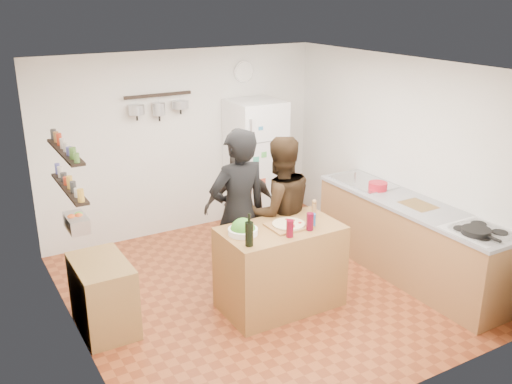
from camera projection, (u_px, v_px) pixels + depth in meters
room_shell at (243, 176)px, 6.39m from camera, size 4.20×4.20×4.20m
prep_island at (280, 267)px, 6.02m from camera, size 1.25×0.72×0.91m
pizza_board at (288, 226)px, 5.89m from camera, size 0.42×0.34×0.02m
pizza at (289, 224)px, 5.88m from camera, size 0.34×0.34×0.02m
salad_bowl at (243, 231)px, 5.70m from camera, size 0.30×0.30×0.06m
wine_bottle at (249, 234)px, 5.41m from camera, size 0.08×0.08×0.24m
wine_glass_near at (290, 229)px, 5.62m from camera, size 0.07×0.07×0.18m
wine_glass_far at (310, 222)px, 5.78m from camera, size 0.08×0.08×0.18m
pepper_mill at (314, 211)px, 6.10m from camera, size 0.05×0.05×0.16m
salt_canister at (312, 220)px, 5.89m from camera, size 0.08×0.08×0.13m
person_left at (239, 214)px, 6.14m from camera, size 0.70×0.47×1.89m
person_center at (279, 212)px, 6.40m from camera, size 0.94×0.79×1.74m
person_back at (240, 207)px, 6.88m from camera, size 0.94×0.58×1.50m
counter_run at (409, 240)px, 6.69m from camera, size 0.63×2.63×0.90m
stove_top at (480, 232)px, 5.77m from camera, size 0.60×0.62×0.02m
skillet at (476, 231)px, 5.68m from camera, size 0.29×0.29×0.06m
sink at (364, 182)px, 7.23m from camera, size 0.50×0.80×0.03m
cutting_board at (418, 206)px, 6.47m from camera, size 0.30×0.40×0.02m
red_bowl at (378, 186)px, 6.93m from camera, size 0.23×0.23×0.10m
fridge at (256, 164)px, 8.06m from camera, size 0.70×0.68×1.80m
wall_clock at (244, 72)px, 7.92m from camera, size 0.30×0.03×0.30m
spice_shelf_lower at (69, 188)px, 5.24m from camera, size 0.12×1.00×0.02m
spice_shelf_upper at (65, 151)px, 5.12m from camera, size 0.12×1.00×0.02m
produce_basket at (77, 223)px, 5.37m from camera, size 0.18×0.35×0.14m
side_table at (103, 295)px, 5.64m from camera, size 0.50×0.80×0.73m
pot_rack at (158, 95)px, 7.30m from camera, size 0.90×0.04×0.04m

